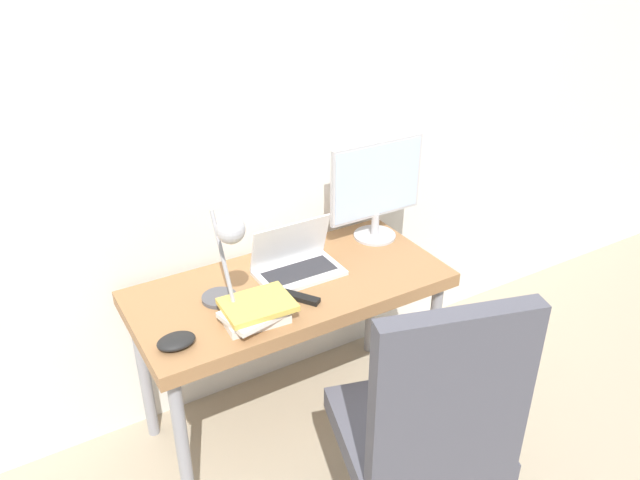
% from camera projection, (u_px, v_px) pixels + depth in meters
% --- Properties ---
extents(ground_plane, '(12.00, 12.00, 0.00)m').
position_uv_depth(ground_plane, '(327.00, 462.00, 2.70)').
color(ground_plane, tan).
extents(wall_back, '(8.00, 0.05, 2.60)m').
position_uv_depth(wall_back, '(245.00, 130.00, 2.59)').
color(wall_back, silver).
rests_on(wall_back, ground_plane).
extents(desk, '(1.31, 0.61, 0.75)m').
position_uv_depth(desk, '(291.00, 298.00, 2.61)').
color(desk, '#996B42').
rests_on(desk, ground_plane).
extents(laptop, '(0.36, 0.22, 0.22)m').
position_uv_depth(laptop, '(296.00, 263.00, 2.62)').
color(laptop, silver).
rests_on(laptop, desk).
extents(monitor, '(0.47, 0.20, 0.47)m').
position_uv_depth(monitor, '(377.00, 186.00, 2.81)').
color(monitor, '#B7B7BC').
rests_on(monitor, desk).
extents(desk_lamp, '(0.14, 0.30, 0.44)m').
position_uv_depth(desk_lamp, '(228.00, 248.00, 2.22)').
color(desk_lamp, '#4C4C51').
rests_on(desk_lamp, desk).
extents(office_chair, '(0.65, 0.64, 1.15)m').
position_uv_depth(office_chair, '(429.00, 424.00, 2.06)').
color(office_chair, black).
rests_on(office_chair, ground_plane).
extents(book_stack, '(0.28, 0.23, 0.08)m').
position_uv_depth(book_stack, '(256.00, 312.00, 2.32)').
color(book_stack, silver).
rests_on(book_stack, desk).
extents(tv_remote, '(0.12, 0.15, 0.02)m').
position_uv_depth(tv_remote, '(301.00, 298.00, 2.46)').
color(tv_remote, black).
rests_on(tv_remote, desk).
extents(game_controller, '(0.14, 0.10, 0.04)m').
position_uv_depth(game_controller, '(176.00, 341.00, 2.20)').
color(game_controller, black).
rests_on(game_controller, desk).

